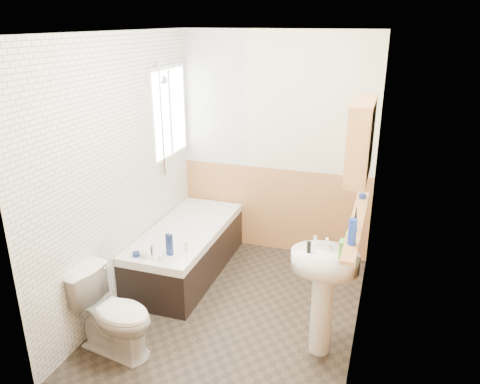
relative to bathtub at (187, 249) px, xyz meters
name	(u,v)px	position (x,y,z in m)	size (l,w,h in m)	color
floor	(235,311)	(0.73, -0.54, -0.27)	(2.80, 2.80, 0.00)	#2A231D
ceiling	(234,32)	(0.73, -0.54, 2.23)	(2.80, 2.80, 0.00)	white
wall_back	(275,147)	(0.73, 0.87, 0.98)	(2.20, 0.02, 2.50)	#ECE5C3
wall_front	(156,264)	(0.73, -1.95, 0.98)	(2.20, 0.02, 2.50)	#ECE5C3
wall_left	(121,174)	(-0.38, -0.54, 0.98)	(0.02, 2.80, 2.50)	#ECE5C3
wall_right	(369,202)	(1.84, -0.54, 0.98)	(0.02, 2.80, 2.50)	#ECE5C3
wainscot_right	(357,285)	(1.82, -0.54, 0.23)	(0.01, 2.80, 1.00)	tan
wainscot_front	(165,366)	(0.73, -1.93, 0.23)	(2.20, 0.01, 1.00)	tan
wainscot_back	(273,209)	(0.73, 0.85, 0.23)	(2.20, 0.01, 1.00)	tan
tile_cladding_left	(123,174)	(-0.36, -0.54, 0.98)	(0.01, 2.80, 2.50)	white
tile_return_back	(213,99)	(0.01, 0.85, 1.48)	(0.75, 0.01, 1.50)	white
window	(169,113)	(-0.33, 0.41, 1.38)	(0.03, 0.79, 0.99)	white
bathtub	(187,249)	(0.00, 0.00, 0.00)	(0.70, 1.66, 0.66)	black
shower_riser	(162,110)	(-0.31, 0.20, 1.45)	(0.10, 0.08, 1.20)	silver
toilet	(113,314)	(-0.03, -1.36, 0.08)	(0.40, 0.72, 0.70)	white
sink	(323,282)	(1.57, -0.83, 0.37)	(0.53, 0.43, 1.02)	white
pine_shelf	(357,223)	(1.77, -0.65, 0.84)	(0.10, 1.36, 0.03)	tan
medicine_cabinet	(361,140)	(1.74, -0.65, 1.49)	(0.16, 0.64, 0.57)	tan
foam_can	(352,232)	(1.77, -1.07, 0.95)	(0.06, 0.06, 0.19)	#19339E
green_bottle	(356,218)	(1.77, -0.84, 0.96)	(0.04, 0.04, 0.21)	black
black_jar	(362,196)	(1.77, -0.14, 0.87)	(0.06, 0.06, 0.04)	navy
soap_bottle	(345,252)	(1.72, -0.87, 0.68)	(0.09, 0.21, 0.10)	#59C647
clear_bottle	(309,247)	(1.45, -0.87, 0.68)	(0.03, 0.03, 0.09)	black
blue_gel	(169,245)	(0.11, -0.59, 0.36)	(0.06, 0.04, 0.21)	navy
cream_jar	(136,254)	(-0.17, -0.72, 0.27)	(0.07, 0.07, 0.04)	navy
orange_bottle	(186,247)	(0.22, -0.48, 0.30)	(0.03, 0.03, 0.10)	silver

